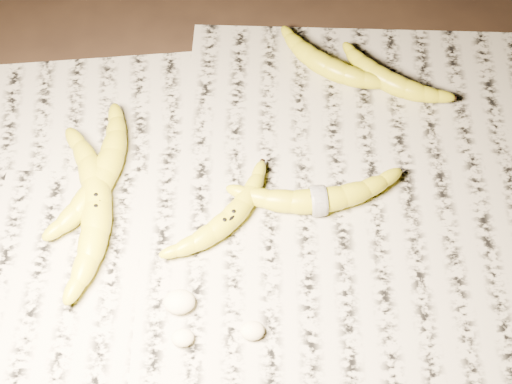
{
  "coord_description": "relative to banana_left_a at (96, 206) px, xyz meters",
  "views": [
    {
      "loc": [
        -0.04,
        -0.5,
        0.87
      ],
      "look_at": [
        0.0,
        0.01,
        0.05
      ],
      "focal_mm": 50.0,
      "sensor_mm": 36.0,
      "label": 1
    }
  ],
  "objects": [
    {
      "name": "ground",
      "position": [
        0.22,
        -0.01,
        -0.03
      ],
      "size": [
        3.0,
        3.0,
        0.0
      ],
      "primitive_type": "plane",
      "color": "black",
      "rests_on": "ground"
    },
    {
      "name": "flesh_chunk_c",
      "position": [
        0.2,
        -0.19,
        -0.01
      ],
      "size": [
        0.03,
        0.03,
        0.02
      ],
      "primitive_type": "ellipsoid",
      "color": "beige",
      "rests_on": "newspaper_patch"
    },
    {
      "name": "banana_left_a",
      "position": [
        0.0,
        0.0,
        0.0
      ],
      "size": [
        0.08,
        0.24,
        0.04
      ],
      "primitive_type": null,
      "rotation": [
        0.0,
        0.0,
        1.62
      ],
      "color": "yellow",
      "rests_on": "newspaper_patch"
    },
    {
      "name": "flesh_chunk_a",
      "position": [
        0.11,
        -0.14,
        -0.01
      ],
      "size": [
        0.04,
        0.03,
        0.02
      ],
      "primitive_type": "ellipsoid",
      "color": "beige",
      "rests_on": "newspaper_patch"
    },
    {
      "name": "banana_left_b",
      "position": [
        0.01,
        0.05,
        -0.0
      ],
      "size": [
        0.13,
        0.21,
        0.04
      ],
      "primitive_type": null,
      "rotation": [
        0.0,
        0.0,
        1.19
      ],
      "color": "yellow",
      "rests_on": "newspaper_patch"
    },
    {
      "name": "flesh_chunk_b",
      "position": [
        0.11,
        -0.19,
        -0.01
      ],
      "size": [
        0.03,
        0.02,
        0.02
      ],
      "primitive_type": "ellipsoid",
      "color": "beige",
      "rests_on": "newspaper_patch"
    },
    {
      "name": "banana_upper_a",
      "position": [
        0.35,
        0.23,
        -0.0
      ],
      "size": [
        0.17,
        0.16,
        0.03
      ],
      "primitive_type": null,
      "rotation": [
        0.0,
        0.0,
        -0.68
      ],
      "color": "yellow",
      "rests_on": "newspaper_patch"
    },
    {
      "name": "measuring_tape",
      "position": [
        0.3,
        -0.01,
        -0.0
      ],
      "size": [
        0.01,
        0.05,
        0.05
      ],
      "primitive_type": "torus",
      "rotation": [
        0.0,
        1.57,
        0.04
      ],
      "color": "white",
      "rests_on": "newspaper_patch"
    },
    {
      "name": "newspaper_patch",
      "position": [
        0.2,
        -0.01,
        -0.02
      ],
      "size": [
        0.9,
        0.7,
        0.01
      ],
      "primitive_type": "cube",
      "color": "#B0AC97",
      "rests_on": "ground"
    },
    {
      "name": "banana_upper_b",
      "position": [
        0.44,
        0.2,
        -0.0
      ],
      "size": [
        0.16,
        0.15,
        0.03
      ],
      "primitive_type": null,
      "rotation": [
        0.0,
        0.0,
        -0.69
      ],
      "color": "yellow",
      "rests_on": "newspaper_patch"
    },
    {
      "name": "banana_center",
      "position": [
        0.18,
        -0.03,
        -0.0
      ],
      "size": [
        0.16,
        0.16,
        0.03
      ],
      "primitive_type": null,
      "rotation": [
        0.0,
        0.0,
        0.75
      ],
      "color": "yellow",
      "rests_on": "newspaper_patch"
    },
    {
      "name": "banana_taped",
      "position": [
        0.3,
        -0.01,
        -0.0
      ],
      "size": [
        0.22,
        0.07,
        0.04
      ],
      "primitive_type": null,
      "rotation": [
        0.0,
        0.0,
        0.04
      ],
      "color": "yellow",
      "rests_on": "newspaper_patch"
    }
  ]
}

